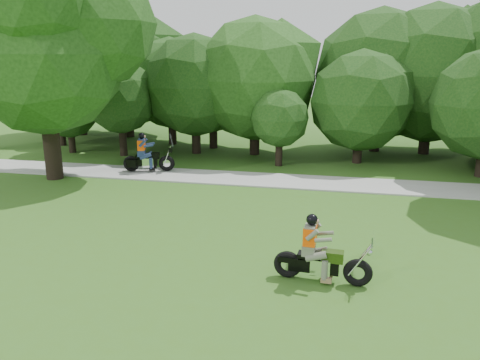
# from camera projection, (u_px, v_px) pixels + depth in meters

# --- Properties ---
(ground) EXTENTS (100.00, 100.00, 0.00)m
(ground) POSITION_uv_depth(u_px,v_px,m) (288.00, 268.00, 11.23)
(ground) COLOR #37621C
(ground) RESTS_ON ground
(walkway) EXTENTS (60.00, 2.20, 0.06)m
(walkway) POSITION_uv_depth(u_px,v_px,m) (311.00, 182.00, 18.78)
(walkway) COLOR gray
(walkway) RESTS_ON ground
(tree_line) EXTENTS (39.98, 12.57, 7.85)m
(tree_line) POSITION_uv_depth(u_px,v_px,m) (335.00, 80.00, 24.12)
(tree_line) COLOR black
(tree_line) RESTS_ON ground
(big_tree_west) EXTENTS (8.64, 6.56, 9.96)m
(big_tree_west) POSITION_uv_depth(u_px,v_px,m) (45.00, 35.00, 18.40)
(big_tree_west) COLOR black
(big_tree_west) RESTS_ON ground
(chopper_motorcycle) EXTENTS (2.21, 0.60, 1.58)m
(chopper_motorcycle) POSITION_uv_depth(u_px,v_px,m) (318.00, 257.00, 10.43)
(chopper_motorcycle) COLOR black
(chopper_motorcycle) RESTS_ON ground
(touring_motorcycle) EXTENTS (2.21, 1.06, 1.71)m
(touring_motorcycle) POSITION_uv_depth(u_px,v_px,m) (146.00, 157.00, 20.34)
(touring_motorcycle) COLOR black
(touring_motorcycle) RESTS_ON walkway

